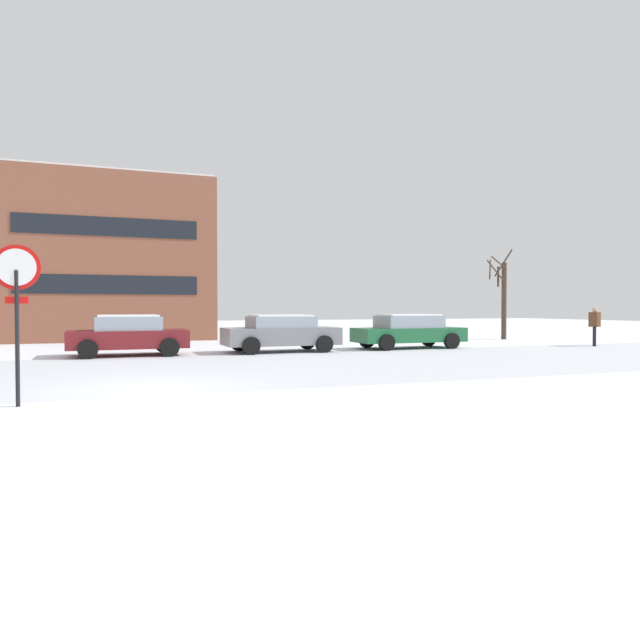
{
  "coord_description": "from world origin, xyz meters",
  "views": [
    {
      "loc": [
        -0.79,
        -12.23,
        1.68
      ],
      "look_at": [
        5.67,
        5.22,
        1.26
      ],
      "focal_mm": 32.43,
      "sensor_mm": 36.0,
      "label": 1
    }
  ],
  "objects_px": {
    "parked_car_gray": "(281,333)",
    "parked_car_maroon": "(128,335)",
    "pedestrian_crossing": "(595,323)",
    "parked_car_green": "(409,331)",
    "stop_sign": "(17,293)"
  },
  "relations": [
    {
      "from": "parked_car_gray",
      "to": "parked_car_maroon",
      "type": "bearing_deg",
      "value": 177.61
    },
    {
      "from": "pedestrian_crossing",
      "to": "parked_car_green",
      "type": "bearing_deg",
      "value": 168.95
    },
    {
      "from": "stop_sign",
      "to": "parked_car_green",
      "type": "distance_m",
      "value": 16.38
    },
    {
      "from": "stop_sign",
      "to": "parked_car_gray",
      "type": "height_order",
      "value": "stop_sign"
    },
    {
      "from": "stop_sign",
      "to": "parked_car_maroon",
      "type": "relative_size",
      "value": 0.69
    },
    {
      "from": "parked_car_gray",
      "to": "parked_car_green",
      "type": "xyz_separation_m",
      "value": [
        5.43,
        0.01,
        -0.01
      ]
    },
    {
      "from": "parked_car_gray",
      "to": "stop_sign",
      "type": "bearing_deg",
      "value": -127.24
    },
    {
      "from": "parked_car_maroon",
      "to": "parked_car_green",
      "type": "height_order",
      "value": "parked_car_maroon"
    },
    {
      "from": "parked_car_gray",
      "to": "pedestrian_crossing",
      "type": "height_order",
      "value": "pedestrian_crossing"
    },
    {
      "from": "stop_sign",
      "to": "parked_car_green",
      "type": "bearing_deg",
      "value": 37.44
    },
    {
      "from": "parked_car_green",
      "to": "pedestrian_crossing",
      "type": "xyz_separation_m",
      "value": [
        8.17,
        -1.6,
        0.26
      ]
    },
    {
      "from": "stop_sign",
      "to": "parked_car_gray",
      "type": "distance_m",
      "value": 12.52
    },
    {
      "from": "parked_car_maroon",
      "to": "pedestrian_crossing",
      "type": "distance_m",
      "value": 19.12
    },
    {
      "from": "parked_car_maroon",
      "to": "pedestrian_crossing",
      "type": "bearing_deg",
      "value": -5.44
    },
    {
      "from": "stop_sign",
      "to": "parked_car_maroon",
      "type": "bearing_deg",
      "value": 78.25
    }
  ]
}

